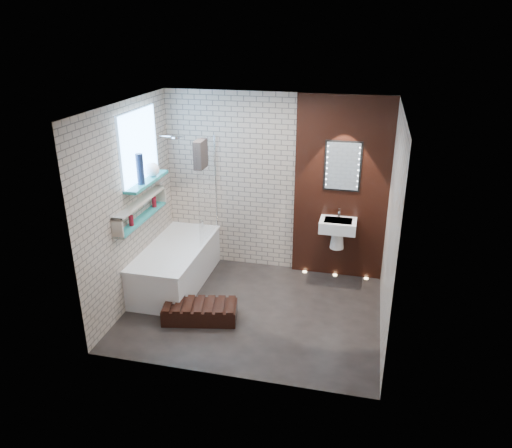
% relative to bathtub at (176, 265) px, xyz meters
% --- Properties ---
extents(ground, '(3.20, 3.20, 0.00)m').
position_rel_bathtub_xyz_m(ground, '(1.22, -0.45, -0.29)').
color(ground, black).
rests_on(ground, ground).
extents(room_shell, '(3.24, 3.20, 2.60)m').
position_rel_bathtub_xyz_m(room_shell, '(1.22, -0.45, 1.01)').
color(room_shell, '#B29F8D').
rests_on(room_shell, ground).
extents(walnut_panel, '(1.30, 0.06, 2.60)m').
position_rel_bathtub_xyz_m(walnut_panel, '(2.17, 0.82, 1.01)').
color(walnut_panel, black).
rests_on(walnut_panel, ground).
extents(clerestory_window, '(0.18, 1.00, 0.94)m').
position_rel_bathtub_xyz_m(clerestory_window, '(-0.34, -0.10, 1.61)').
color(clerestory_window, '#7FADE0').
rests_on(clerestory_window, room_shell).
extents(display_niche, '(0.14, 1.30, 0.26)m').
position_rel_bathtub_xyz_m(display_niche, '(-0.31, -0.30, 0.91)').
color(display_niche, teal).
rests_on(display_niche, room_shell).
extents(bathtub, '(0.79, 1.74, 0.70)m').
position_rel_bathtub_xyz_m(bathtub, '(0.00, 0.00, 0.00)').
color(bathtub, white).
rests_on(bathtub, ground).
extents(bath_screen, '(0.01, 0.78, 1.40)m').
position_rel_bathtub_xyz_m(bath_screen, '(0.35, 0.44, 0.99)').
color(bath_screen, white).
rests_on(bath_screen, bathtub).
extents(towel, '(0.11, 0.29, 0.37)m').
position_rel_bathtub_xyz_m(towel, '(0.35, 0.22, 1.56)').
color(towel, black).
rests_on(towel, bath_screen).
extents(shower_head, '(0.18, 0.18, 0.02)m').
position_rel_bathtub_xyz_m(shower_head, '(-0.08, 0.50, 1.71)').
color(shower_head, silver).
rests_on(shower_head, room_shell).
extents(washbasin, '(0.50, 0.36, 0.58)m').
position_rel_bathtub_xyz_m(washbasin, '(2.17, 0.62, 0.50)').
color(washbasin, white).
rests_on(washbasin, walnut_panel).
extents(led_mirror, '(0.50, 0.02, 0.70)m').
position_rel_bathtub_xyz_m(led_mirror, '(2.17, 0.78, 1.36)').
color(led_mirror, black).
rests_on(led_mirror, walnut_panel).
extents(walnut_step, '(0.97, 0.57, 0.20)m').
position_rel_bathtub_xyz_m(walnut_step, '(0.62, -0.80, -0.19)').
color(walnut_step, black).
rests_on(walnut_step, ground).
extents(niche_bottles, '(0.06, 0.75, 0.15)m').
position_rel_bathtub_xyz_m(niche_bottles, '(-0.31, -0.23, 0.88)').
color(niche_bottles, maroon).
rests_on(niche_bottles, display_niche).
extents(sill_vases, '(0.19, 0.49, 0.40)m').
position_rel_bathtub_xyz_m(sill_vases, '(-0.28, -0.04, 1.38)').
color(sill_vases, teal).
rests_on(sill_vases, clerestory_window).
extents(floor_uplights, '(0.96, 0.06, 0.01)m').
position_rel_bathtub_xyz_m(floor_uplights, '(2.17, 0.75, -0.29)').
color(floor_uplights, '#FFD899').
rests_on(floor_uplights, ground).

